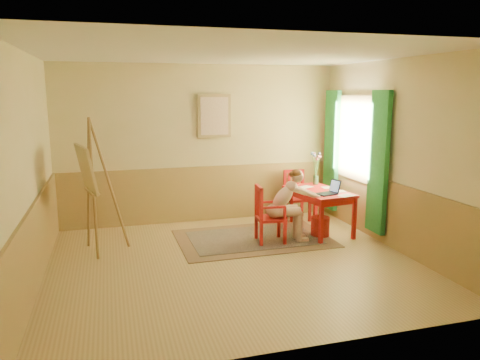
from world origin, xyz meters
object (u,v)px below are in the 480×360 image
object	(u,v)px
easel	(89,174)
table	(319,196)
figure	(288,202)
laptop	(329,191)
chair_back	(296,195)
chair_left	(268,214)

from	to	relation	value
easel	table	bearing A→B (deg)	-0.06
figure	laptop	size ratio (longest dim) A/B	2.81
table	easel	size ratio (longest dim) A/B	0.65
table	easel	xyz separation A→B (m)	(-3.59, 0.00, 0.54)
chair_back	figure	size ratio (longest dim) A/B	0.78
figure	chair_left	bearing A→B (deg)	174.34
chair_left	chair_back	xyz separation A→B (m)	(0.97, 1.17, -0.00)
table	chair_left	world-z (taller)	chair_left
table	easel	distance (m)	3.64
chair_back	laptop	distance (m)	1.22
chair_left	figure	xyz separation A→B (m)	(0.32, -0.03, 0.18)
table	chair_left	size ratio (longest dim) A/B	1.42
table	chair_left	distance (m)	1.05
table	laptop	xyz separation A→B (m)	(0.04, -0.30, 0.13)
figure	easel	distance (m)	2.98
table	chair_back	distance (m)	0.90
table	chair_left	xyz separation A→B (m)	(-1.00, -0.29, -0.18)
figure	laptop	world-z (taller)	figure
chair_left	easel	bearing A→B (deg)	173.65
chair_left	figure	bearing A→B (deg)	-5.66
figure	laptop	xyz separation A→B (m)	(0.72, 0.02, 0.13)
table	chair_back	bearing A→B (deg)	91.81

